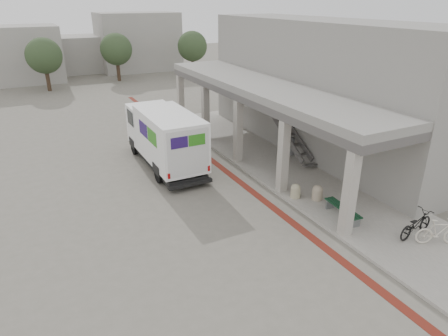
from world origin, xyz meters
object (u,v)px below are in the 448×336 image
bench (343,210)px  bicycle_cream (439,232)px  bicycle_black (416,224)px  utility_cabinet (288,145)px  fedex_truck (164,136)px

bench → bicycle_cream: 3.35m
bicycle_black → bicycle_cream: bicycle_cream is taller
bicycle_black → utility_cabinet: bearing=-12.2°
fedex_truck → bench: bearing=-63.3°
fedex_truck → bicycle_black: (5.67, -10.61, -0.99)m
bench → bicycle_black: bicycle_black is taller
bicycle_black → bicycle_cream: size_ratio=1.12×
bench → bicycle_cream: (1.66, -2.90, 0.16)m
bicycle_black → bicycle_cream: bearing=-168.3°
fedex_truck → bicycle_black: fedex_truck is taller
fedex_truck → bicycle_black: 12.07m
bicycle_cream → bicycle_black: bearing=47.1°
bench → bicycle_cream: size_ratio=1.19×
fedex_truck → utility_cabinet: size_ratio=7.13×
bench → bicycle_black: (1.41, -2.17, 0.15)m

